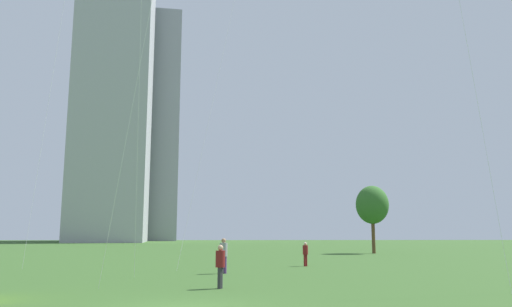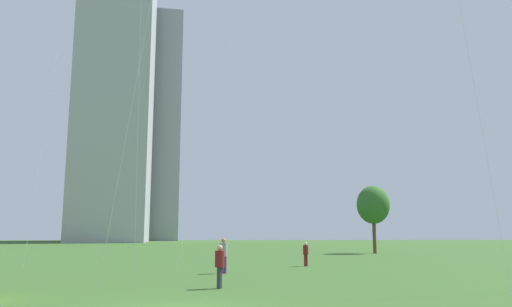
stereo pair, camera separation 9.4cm
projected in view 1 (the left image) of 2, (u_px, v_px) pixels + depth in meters
The scene contains 6 objects.
person_standing_0 at pixel (220, 263), 19.05m from camera, with size 0.37×0.37×1.66m.
person_standing_1 at pixel (305, 252), 31.79m from camera, with size 0.34×0.34×1.54m.
person_standing_2 at pixel (224, 253), 26.08m from camera, with size 0.41×0.41×1.84m.
park_tree_0 at pixel (372, 205), 52.46m from camera, with size 3.47×3.47×7.14m.
distant_highrise_0 at pixel (141, 126), 145.65m from camera, with size 21.88×18.22×66.94m, color gray.
distant_highrise_1 at pixel (116, 77), 122.70m from camera, with size 17.27×21.62×81.48m, color #A8A8AD.
Camera 1 is at (1.38, -13.95, 2.11)m, focal length 34.48 mm.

